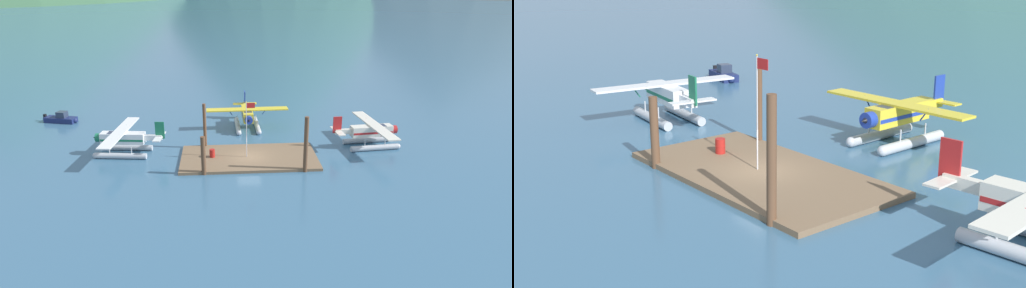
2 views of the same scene
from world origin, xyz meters
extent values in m
plane|color=#38607F|center=(0.00, 0.00, 0.00)|extent=(1200.00, 1200.00, 0.00)
cube|color=brown|center=(0.00, 0.00, 0.15)|extent=(14.63, 7.57, 0.30)
cylinder|color=brown|center=(-4.74, -3.64, 2.01)|extent=(0.47, 0.47, 4.01)
cylinder|color=brown|center=(5.45, -3.69, 2.90)|extent=(0.44, 0.44, 5.81)
cylinder|color=brown|center=(-4.80, 3.67, 2.63)|extent=(0.37, 0.37, 5.27)
cylinder|color=silver|center=(-0.27, -0.01, 3.34)|extent=(0.08, 0.08, 6.07)
cube|color=red|center=(0.18, -0.01, 6.02)|extent=(0.90, 0.03, 0.56)
sphere|color=gold|center=(-0.27, -0.01, 6.42)|extent=(0.10, 0.10, 0.10)
cylinder|color=#AD1E19|center=(-3.97, 0.15, 0.74)|extent=(0.58, 0.58, 0.88)
torus|color=#AD1E19|center=(-3.97, 0.15, 0.74)|extent=(0.62, 0.62, 0.04)
cylinder|color=#B7BABF|center=(1.64, 10.53, 0.32)|extent=(0.76, 5.61, 0.64)
sphere|color=#B7BABF|center=(1.70, 7.73, 0.32)|extent=(0.64, 0.64, 0.64)
cylinder|color=#B7BABF|center=(-0.86, 10.47, 0.32)|extent=(0.76, 5.61, 0.64)
sphere|color=#B7BABF|center=(-0.80, 7.67, 0.32)|extent=(0.64, 0.64, 0.64)
cylinder|color=#B7BABF|center=(1.67, 9.33, 0.99)|extent=(0.10, 0.10, 0.70)
cylinder|color=#B7BABF|center=(1.62, 11.73, 0.99)|extent=(0.10, 0.10, 0.70)
cylinder|color=#B7BABF|center=(-0.83, 9.27, 0.99)|extent=(0.10, 0.10, 0.70)
cylinder|color=#B7BABF|center=(-0.88, 11.67, 0.99)|extent=(0.10, 0.10, 0.70)
cube|color=yellow|center=(0.39, 10.50, 1.94)|extent=(1.35, 4.83, 1.20)
cube|color=#1E389E|center=(0.39, 10.50, 1.84)|extent=(1.36, 4.73, 0.24)
cube|color=#283347|center=(0.42, 9.42, 2.27)|extent=(1.08, 1.12, 0.56)
cube|color=yellow|center=(0.40, 10.20, 2.61)|extent=(10.43, 1.63, 0.14)
cylinder|color=#1E389E|center=(2.60, 10.25, 2.27)|extent=(0.62, 0.09, 0.84)
cylinder|color=#1E389E|center=(-1.80, 10.15, 2.27)|extent=(0.62, 0.09, 0.84)
cylinder|color=#1E389E|center=(0.45, 7.80, 1.94)|extent=(0.97, 0.62, 0.96)
cone|color=black|center=(0.46, 7.35, 1.94)|extent=(0.37, 0.36, 0.36)
cube|color=yellow|center=(0.32, 13.75, 2.04)|extent=(0.49, 2.21, 0.56)
cube|color=#1E389E|center=(0.30, 14.65, 2.89)|extent=(0.14, 1.00, 1.90)
cube|color=yellow|center=(0.30, 14.55, 2.14)|extent=(3.22, 0.87, 0.10)
cylinder|color=#B7BABF|center=(-13.87, 1.16, 0.32)|extent=(5.64, 1.27, 0.64)
sphere|color=#B7BABF|center=(-16.65, 1.48, 0.32)|extent=(0.64, 0.64, 0.64)
cylinder|color=#B7BABF|center=(-13.59, 3.65, 0.32)|extent=(5.64, 1.27, 0.64)
sphere|color=#B7BABF|center=(-16.37, 3.97, 0.32)|extent=(0.64, 0.64, 0.64)
cylinder|color=#B7BABF|center=(-15.06, 1.30, 0.99)|extent=(0.10, 0.10, 0.70)
cylinder|color=#B7BABF|center=(-12.68, 1.03, 0.99)|extent=(0.10, 0.10, 0.70)
cylinder|color=#B7BABF|center=(-14.78, 3.78, 0.99)|extent=(0.10, 0.10, 0.70)
cylinder|color=#B7BABF|center=(-12.40, 3.51, 0.99)|extent=(0.10, 0.10, 0.70)
cube|color=white|center=(-13.73, 2.41, 1.94)|extent=(4.91, 1.78, 1.20)
cube|color=#196B47|center=(-13.73, 2.41, 1.84)|extent=(4.82, 1.79, 0.24)
cube|color=#283347|center=(-14.80, 2.53, 2.27)|extent=(1.21, 1.17, 0.56)
cube|color=white|center=(-14.03, 2.44, 2.61)|extent=(2.57, 10.49, 0.14)
cylinder|color=#196B47|center=(-14.28, 0.25, 2.27)|extent=(0.15, 0.63, 0.84)
cylinder|color=#196B47|center=(-13.78, 4.63, 2.27)|extent=(0.15, 0.63, 0.84)
cylinder|color=#196B47|center=(-16.41, 2.71, 1.94)|extent=(0.71, 1.02, 0.96)
cone|color=black|center=(-16.86, 2.76, 1.94)|extent=(0.39, 0.40, 0.36)
cube|color=white|center=(-10.50, 2.04, 2.04)|extent=(2.24, 0.69, 0.56)
cube|color=#196B47|center=(-9.61, 1.93, 2.89)|extent=(1.01, 0.23, 1.90)
cube|color=white|center=(-9.71, 1.94, 2.14)|extent=(1.16, 3.27, 0.10)
cylinder|color=#B7BABF|center=(14.37, 1.48, 0.32)|extent=(5.64, 1.17, 0.64)
cylinder|color=#B7BABF|center=(12.93, 3.85, 0.99)|extent=(0.10, 0.10, 0.70)
cylinder|color=#B7BABF|center=(13.17, 1.36, 0.99)|extent=(0.10, 0.10, 0.70)
cube|color=silver|center=(11.01, 2.41, 2.04)|extent=(2.23, 0.65, 0.56)
cube|color=#B21E1E|center=(10.12, 2.33, 2.89)|extent=(1.01, 0.21, 1.90)
cube|color=silver|center=(10.22, 2.34, 2.14)|extent=(1.10, 3.26, 0.10)
cube|color=navy|center=(-24.59, 14.80, 0.35)|extent=(4.44, 2.48, 0.70)
sphere|color=navy|center=(-22.56, 14.28, 0.35)|extent=(0.70, 0.70, 0.70)
cube|color=#283347|center=(-24.30, 14.72, 1.10)|extent=(1.43, 1.36, 0.80)
cube|color=black|center=(-26.80, 15.36, 0.60)|extent=(0.40, 0.43, 0.80)
camera|label=1|loc=(-2.64, -44.99, 18.90)|focal=31.62mm
camera|label=2|loc=(25.58, -20.04, 11.18)|focal=45.20mm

